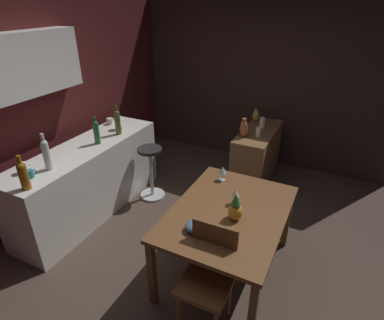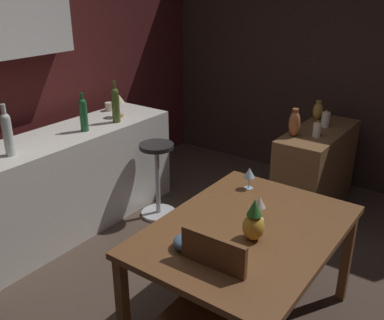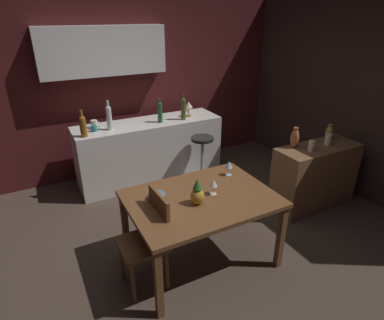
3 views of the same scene
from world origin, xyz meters
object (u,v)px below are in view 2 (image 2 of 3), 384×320
(pineapple_centerpiece, at_px, (254,222))
(cup_cream, at_px, (109,106))
(sideboard_cabinet, at_px, (315,170))
(fruit_bowl, at_px, (188,242))
(bar_stool, at_px, (158,178))
(pillar_candle_short, at_px, (326,120))
(wine_bottle_green, at_px, (83,113))
(counter_lamp, at_px, (118,100))
(wine_glass_left, at_px, (259,203))
(vase_copper, at_px, (294,123))
(chair_near_window, at_px, (201,315))
(wine_bottle_olive, at_px, (115,104))
(dining_table, at_px, (247,239))
(wine_bottle_clear, at_px, (7,132))
(pillar_candle_tall, at_px, (317,130))
(wine_glass_right, at_px, (249,173))
(vase_brass, at_px, (318,111))

(pineapple_centerpiece, distance_m, cup_cream, 2.42)
(sideboard_cabinet, distance_m, fruit_bowl, 2.22)
(cup_cream, bearing_deg, bar_stool, -100.51)
(pillar_candle_short, bearing_deg, wine_bottle_green, 135.11)
(sideboard_cabinet, bearing_deg, counter_lamp, 120.72)
(sideboard_cabinet, bearing_deg, wine_glass_left, -171.59)
(wine_bottle_green, bearing_deg, pineapple_centerpiece, -102.93)
(sideboard_cabinet, relative_size, wine_bottle_green, 3.26)
(wine_glass_left, height_order, vase_copper, vase_copper)
(pillar_candle_short, bearing_deg, chair_near_window, -173.41)
(wine_bottle_olive, xyz_separation_m, cup_cream, (0.24, 0.33, -0.13))
(chair_near_window, bearing_deg, dining_table, 4.96)
(dining_table, distance_m, vase_copper, 1.57)
(wine_bottle_clear, bearing_deg, chair_near_window, -95.80)
(wine_bottle_clear, height_order, vase_copper, wine_bottle_clear)
(fruit_bowl, relative_size, pillar_candle_tall, 1.10)
(wine_bottle_olive, xyz_separation_m, pillar_candle_short, (1.24, -1.54, -0.18))
(fruit_bowl, xyz_separation_m, wine_bottle_clear, (0.02, 1.67, 0.30))
(fruit_bowl, relative_size, cup_cream, 1.39)
(wine_bottle_green, bearing_deg, chair_near_window, -115.86)
(sideboard_cabinet, relative_size, wine_glass_left, 6.87)
(dining_table, relative_size, vase_copper, 5.36)
(wine_glass_right, height_order, pineapple_centerpiece, pineapple_centerpiece)
(wine_bottle_olive, xyz_separation_m, vase_brass, (1.43, -1.39, -0.17))
(wine_bottle_green, bearing_deg, cup_cream, 26.72)
(wine_glass_right, distance_m, cup_cream, 1.91)
(bar_stool, height_order, wine_bottle_olive, wine_bottle_olive)
(pineapple_centerpiece, relative_size, pillar_candle_short, 1.53)
(wine_glass_right, xyz_separation_m, wine_bottle_green, (-0.13, 1.56, 0.20))
(bar_stool, relative_size, pineapple_centerpiece, 2.86)
(fruit_bowl, xyz_separation_m, pillar_candle_tall, (1.99, 0.04, 0.10))
(fruit_bowl, distance_m, counter_lamp, 2.12)
(chair_near_window, relative_size, pineapple_centerpiece, 3.60)
(fruit_bowl, distance_m, pillar_candle_short, 2.32)
(chair_near_window, height_order, cup_cream, cup_cream)
(chair_near_window, distance_m, cup_cream, 2.66)
(wine_bottle_clear, relative_size, counter_lamp, 1.75)
(dining_table, relative_size, sideboard_cabinet, 1.25)
(chair_near_window, xyz_separation_m, wine_glass_left, (0.68, 0.04, 0.35))
(wine_bottle_olive, distance_m, counter_lamp, 0.17)
(wine_glass_right, distance_m, counter_lamp, 1.67)
(wine_glass_right, bearing_deg, fruit_bowl, -173.73)
(wine_bottle_clear, relative_size, cup_cream, 3.30)
(wine_glass_right, distance_m, fruit_bowl, 0.87)
(wine_bottle_green, xyz_separation_m, cup_cream, (0.58, 0.29, -0.12))
(dining_table, bearing_deg, pillar_candle_short, 7.05)
(sideboard_cabinet, xyz_separation_m, wine_glass_right, (-1.33, 0.02, 0.45))
(wine_bottle_olive, distance_m, pillar_candle_short, 1.98)
(chair_near_window, bearing_deg, pillar_candle_short, 6.59)
(wine_glass_right, xyz_separation_m, pillar_candle_short, (1.46, -0.02, 0.03))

